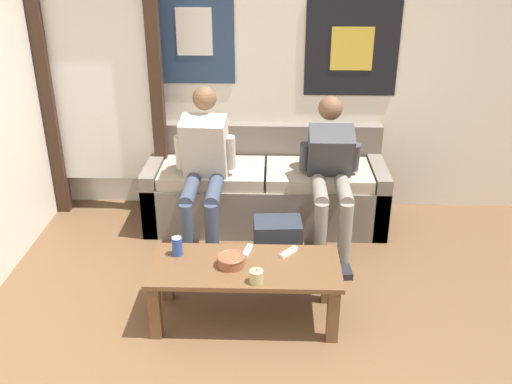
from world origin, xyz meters
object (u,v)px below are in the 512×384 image
object	(u,v)px
couch	(265,190)
person_seated_teen	(331,170)
pillar_candle	(256,277)
coffee_table	(245,275)
drink_can_blue	(177,246)
person_seated_adult	(204,166)
ceramic_bowl	(231,260)
game_controller_near_right	(247,251)
game_controller_near_left	(289,252)
backpack	(277,246)

from	to	relation	value
couch	person_seated_teen	size ratio (longest dim) A/B	1.75
person_seated_teen	pillar_candle	xyz separation A→B (m)	(-0.53, -1.20, -0.18)
coffee_table	drink_can_blue	xyz separation A→B (m)	(-0.44, 0.11, 0.13)
person_seated_adult	person_seated_teen	size ratio (longest dim) A/B	1.08
couch	ceramic_bowl	size ratio (longest dim) A/B	11.37
couch	game_controller_near_right	distance (m)	1.22
pillar_candle	game_controller_near_right	bearing A→B (deg)	101.44
drink_can_blue	game_controller_near_left	bearing A→B (deg)	2.68
coffee_table	game_controller_near_left	distance (m)	0.32
person_seated_adult	person_seated_teen	bearing A→B (deg)	2.11
game_controller_near_left	coffee_table	bearing A→B (deg)	-152.86
person_seated_teen	drink_can_blue	bearing A→B (deg)	-139.07
couch	person_seated_teen	distance (m)	0.70
person_seated_adult	person_seated_teen	world-z (taller)	person_seated_adult
pillar_candle	game_controller_near_left	distance (m)	0.38
coffee_table	ceramic_bowl	distance (m)	0.14
person_seated_teen	drink_can_blue	size ratio (longest dim) A/B	9.04
person_seated_teen	couch	bearing A→B (deg)	144.84
backpack	person_seated_adult	bearing A→B (deg)	147.13
person_seated_teen	game_controller_near_left	size ratio (longest dim) A/B	8.52
person_seated_adult	ceramic_bowl	bearing A→B (deg)	-74.47
backpack	game_controller_near_right	distance (m)	0.55
drink_can_blue	backpack	bearing A→B (deg)	38.03
ceramic_bowl	pillar_candle	size ratio (longest dim) A/B	1.89
person_seated_adult	person_seated_teen	xyz separation A→B (m)	(0.96, 0.04, -0.04)
ceramic_bowl	drink_can_blue	distance (m)	0.37
coffee_table	person_seated_adult	xyz separation A→B (m)	(-0.36, 0.97, 0.33)
person_seated_teen	game_controller_near_left	bearing A→B (deg)	-110.89
coffee_table	pillar_candle	xyz separation A→B (m)	(0.08, -0.19, 0.11)
person_seated_adult	backpack	distance (m)	0.82
person_seated_adult	pillar_candle	world-z (taller)	person_seated_adult
person_seated_adult	pillar_candle	bearing A→B (deg)	-69.47
game_controller_near_right	game_controller_near_left	bearing A→B (deg)	-1.53
game_controller_near_left	couch	bearing A→B (deg)	97.84
game_controller_near_right	couch	bearing A→B (deg)	85.44
ceramic_bowl	game_controller_near_right	bearing A→B (deg)	59.52
couch	person_seated_adult	bearing A→B (deg)	-140.14
person_seated_teen	game_controller_near_left	xyz separation A→B (m)	(-0.33, -0.87, -0.21)
person_seated_adult	ceramic_bowl	size ratio (longest dim) A/B	7.03
couch	pillar_candle	bearing A→B (deg)	-91.08
person_seated_teen	pillar_candle	distance (m)	1.32
pillar_candle	couch	bearing A→B (deg)	88.92
backpack	couch	bearing A→B (deg)	97.63
person_seated_teen	ceramic_bowl	size ratio (longest dim) A/B	6.49
ceramic_bowl	person_seated_teen	bearing A→B (deg)	55.95
drink_can_blue	game_controller_near_left	distance (m)	0.71
person_seated_adult	drink_can_blue	size ratio (longest dim) A/B	9.79
person_seated_adult	backpack	world-z (taller)	person_seated_adult
ceramic_bowl	game_controller_near_left	xyz separation A→B (m)	(0.36, 0.15, -0.03)
pillar_candle	person_seated_teen	bearing A→B (deg)	66.16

